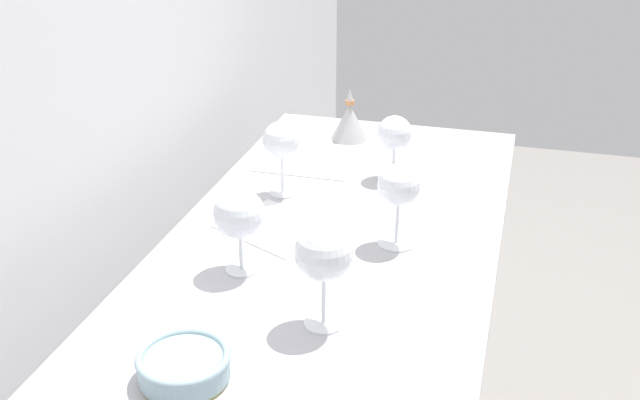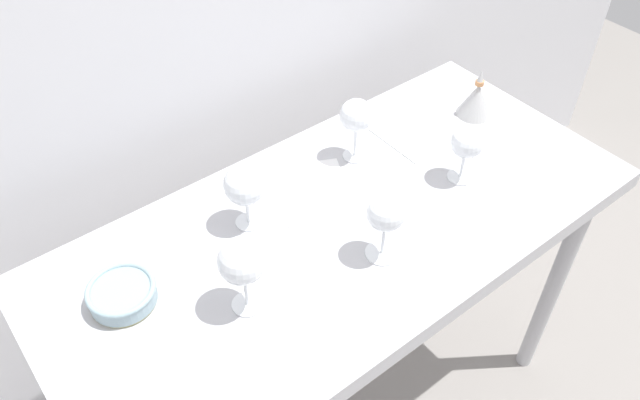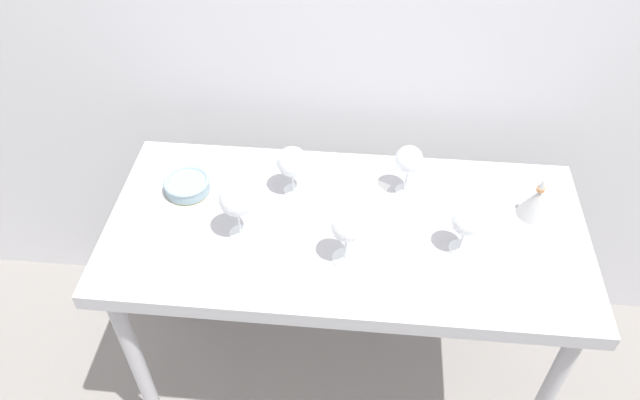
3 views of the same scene
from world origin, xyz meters
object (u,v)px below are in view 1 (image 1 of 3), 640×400
decanter_funnel (349,121)px  wine_glass_far_right (282,142)px  wine_glass_near_center (399,188)px  wine_glass_far_left (239,215)px  tasting_sheet_lower (305,164)px  tasting_sheet_upper (276,227)px  wine_glass_near_right (395,135)px  tasting_bowl (184,365)px  wine_glass_near_left (324,255)px

decanter_funnel → wine_glass_far_right: bearing=170.4°
wine_glass_near_center → wine_glass_far_left: wine_glass_near_center is taller
wine_glass_far_right → tasting_sheet_lower: (0.18, 0.00, -0.12)m
tasting_sheet_upper → tasting_sheet_lower: same height
wine_glass_near_center → wine_glass_near_right: size_ratio=1.11×
wine_glass_far_right → wine_glass_far_left: size_ratio=1.04×
wine_glass_near_center → wine_glass_near_right: (0.32, 0.07, -0.01)m
wine_glass_near_center → tasting_sheet_lower: (0.34, 0.29, -0.12)m
tasting_bowl → tasting_sheet_upper: bearing=2.7°
wine_glass_near_center → decanter_funnel: 0.59m
tasting_sheet_upper → decanter_funnel: bearing=23.1°
wine_glass_near_center → tasting_bowl: (-0.50, 0.23, -0.10)m
wine_glass_far_right → decanter_funnel: (0.38, -0.06, -0.08)m
tasting_sheet_upper → tasting_sheet_lower: 0.34m
wine_glass_near_center → tasting_sheet_upper: wine_glass_near_center is taller
wine_glass_near_right → tasting_bowl: wine_glass_near_right is taller
wine_glass_near_left → decanter_funnel: wine_glass_near_left is taller
tasting_sheet_upper → tasting_sheet_lower: size_ratio=0.88×
wine_glass_near_left → tasting_bowl: wine_glass_near_left is taller
tasting_sheet_lower → decanter_funnel: size_ratio=1.74×
wine_glass_near_left → tasting_sheet_lower: size_ratio=0.77×
wine_glass_near_right → tasting_sheet_lower: size_ratio=0.64×
wine_glass_near_right → decanter_funnel: 0.28m
wine_glass_near_left → tasting_sheet_lower: wine_glass_near_left is taller
wine_glass_near_left → tasting_bowl: bearing=140.2°
wine_glass_near_center → tasting_sheet_lower: wine_glass_near_center is taller
tasting_sheet_lower → wine_glass_far_left: bearing=-176.4°
wine_glass_near_center → wine_glass_far_left: (-0.18, 0.26, -0.01)m
decanter_funnel → tasting_sheet_upper: bearing=177.4°
decanter_funnel → wine_glass_far_left: bearing=177.4°
wine_glass_far_right → wine_glass_near_left: bearing=-154.7°
wine_glass_near_left → tasting_sheet_upper: size_ratio=0.87×
wine_glass_near_center → tasting_sheet_lower: size_ratio=0.71×
tasting_bowl → tasting_sheet_lower: bearing=4.2°
wine_glass_near_center → wine_glass_far_right: size_ratio=0.99×
wine_glass_far_left → tasting_sheet_lower: (0.52, 0.03, -0.11)m
tasting_bowl → wine_glass_far_left: bearing=5.6°
tasting_sheet_lower → decanter_funnel: decanter_funnel is taller
wine_glass_near_left → wine_glass_near_center: (0.31, -0.07, -0.01)m
tasting_sheet_lower → tasting_bowl: (-0.84, -0.06, 0.02)m
wine_glass_near_right → tasting_sheet_upper: size_ratio=0.73×
wine_glass_near_right → tasting_sheet_upper: (-0.32, 0.18, -0.11)m
wine_glass_near_left → decanter_funnel: 0.87m
wine_glass_near_center → wine_glass_near_left: bearing=167.9°
wine_glass_near_center → wine_glass_near_right: bearing=11.7°
tasting_sheet_upper → tasting_sheet_lower: (0.34, 0.04, 0.00)m
wine_glass_far_left → wine_glass_near_right: bearing=-21.2°
wine_glass_far_right → decanter_funnel: bearing=-9.6°
wine_glass_far_right → wine_glass_near_right: size_ratio=1.12×
decanter_funnel → wine_glass_near_right: bearing=-144.7°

